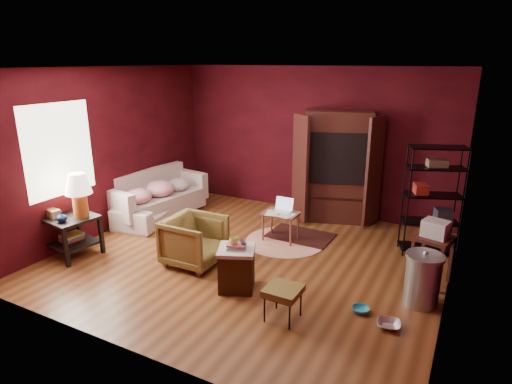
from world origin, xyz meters
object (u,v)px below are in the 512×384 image
at_px(side_table, 75,207).
at_px(tv_armoire, 337,165).
at_px(armchair, 194,239).
at_px(hamper, 237,267).
at_px(sofa, 157,198).
at_px(laptop_desk, 281,215).
at_px(wire_shelving, 434,196).

bearing_deg(side_table, tv_armoire, 48.05).
relative_size(armchair, hamper, 1.20).
height_order(hamper, tv_armoire, tv_armoire).
bearing_deg(sofa, armchair, -135.05).
relative_size(laptop_desk, tv_armoire, 0.35).
height_order(armchair, wire_shelving, wire_shelving).
relative_size(laptop_desk, wire_shelving, 0.42).
distance_m(side_table, laptop_desk, 3.21).
distance_m(hamper, laptop_desk, 1.73).
relative_size(armchair, wire_shelving, 0.47).
bearing_deg(hamper, wire_shelving, 48.18).
relative_size(armchair, tv_armoire, 0.39).
xyz_separation_m(hamper, wire_shelving, (2.09, 2.34, 0.63)).
bearing_deg(armchair, hamper, -110.89).
bearing_deg(side_table, armchair, 18.36).
distance_m(armchair, side_table, 1.89).
xyz_separation_m(side_table, laptop_desk, (2.52, 1.96, -0.34)).
xyz_separation_m(armchair, tv_armoire, (1.25, 2.75, 0.67)).
distance_m(sofa, armchair, 2.22).
bearing_deg(wire_shelving, laptop_desk, 174.28).
xyz_separation_m(sofa, side_table, (0.05, -1.88, 0.39)).
height_order(sofa, wire_shelving, wire_shelving).
distance_m(laptop_desk, tv_armoire, 1.59).
bearing_deg(laptop_desk, tv_armoire, 70.92).
relative_size(sofa, tv_armoire, 0.97).
relative_size(tv_armoire, wire_shelving, 1.20).
bearing_deg(tv_armoire, wire_shelving, -40.71).
bearing_deg(tv_armoire, side_table, -149.53).
bearing_deg(side_table, wire_shelving, 28.50).
relative_size(side_table, wire_shelving, 0.77).
bearing_deg(tv_armoire, laptop_desk, -126.68).
height_order(side_table, tv_armoire, tv_armoire).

